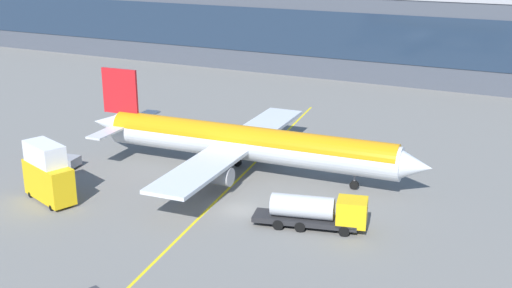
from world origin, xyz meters
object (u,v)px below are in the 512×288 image
fuel_tanker (318,211)px  catering_lift (48,173)px  main_airliner (245,143)px  pushback_tug (63,161)px

fuel_tanker → catering_lift: bearing=-167.3°
main_airliner → catering_lift: size_ratio=5.88×
pushback_tug → catering_lift: catering_lift is taller
pushback_tug → catering_lift: 10.46m
main_airliner → fuel_tanker: (12.98, -10.27, -1.99)m
pushback_tug → fuel_tanker: bearing=-3.7°
main_airliner → pushback_tug: size_ratio=10.43×
main_airliner → catering_lift: (-14.66, -16.52, -0.67)m
catering_lift → main_airliner: bearing=48.4°
catering_lift → fuel_tanker: bearing=12.7°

